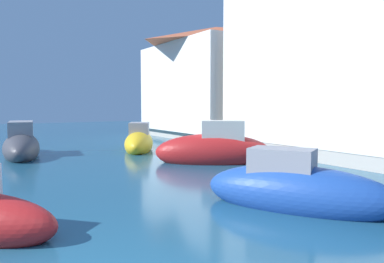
{
  "coord_description": "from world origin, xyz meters",
  "views": [
    {
      "loc": [
        -0.96,
        -3.95,
        2.16
      ],
      "look_at": [
        7.46,
        9.66,
        0.96
      ],
      "focal_mm": 34.75,
      "sensor_mm": 36.0,
      "label": 1
    }
  ],
  "objects_px": {
    "moored_boat_3": "(21,145)",
    "moored_boat_7": "(295,190)",
    "moored_boat_6": "(214,150)",
    "quayside_tree": "(291,75)",
    "waterfront_building_annex": "(215,78)",
    "waterfront_building_main": "(342,41)",
    "moored_boat_0": "(139,142)"
  },
  "relations": [
    {
      "from": "moored_boat_3",
      "to": "quayside_tree",
      "type": "distance_m",
      "value": 13.89
    },
    {
      "from": "moored_boat_3",
      "to": "waterfront_building_annex",
      "type": "distance_m",
      "value": 12.81
    },
    {
      "from": "moored_boat_7",
      "to": "quayside_tree",
      "type": "distance_m",
      "value": 13.67
    },
    {
      "from": "moored_boat_0",
      "to": "moored_boat_3",
      "type": "distance_m",
      "value": 4.97
    },
    {
      "from": "quayside_tree",
      "to": "waterfront_building_annex",
      "type": "bearing_deg",
      "value": 104.9
    },
    {
      "from": "waterfront_building_main",
      "to": "moored_boat_0",
      "type": "bearing_deg",
      "value": 141.93
    },
    {
      "from": "moored_boat_6",
      "to": "waterfront_building_annex",
      "type": "relative_size",
      "value": 0.49
    },
    {
      "from": "moored_boat_3",
      "to": "moored_boat_7",
      "type": "xyz_separation_m",
      "value": [
        3.79,
        -11.28,
        -0.07
      ]
    },
    {
      "from": "moored_boat_3",
      "to": "moored_boat_7",
      "type": "relative_size",
      "value": 1.13
    },
    {
      "from": "moored_boat_0",
      "to": "moored_boat_7",
      "type": "xyz_separation_m",
      "value": [
        -1.13,
        -10.57,
        -0.02
      ]
    },
    {
      "from": "waterfront_building_annex",
      "to": "moored_boat_0",
      "type": "bearing_deg",
      "value": -151.46
    },
    {
      "from": "quayside_tree",
      "to": "waterfront_building_main",
      "type": "bearing_deg",
      "value": -108.55
    },
    {
      "from": "waterfront_building_annex",
      "to": "quayside_tree",
      "type": "height_order",
      "value": "waterfront_building_annex"
    },
    {
      "from": "moored_boat_7",
      "to": "waterfront_building_annex",
      "type": "height_order",
      "value": "waterfront_building_annex"
    },
    {
      "from": "moored_boat_0",
      "to": "waterfront_building_main",
      "type": "height_order",
      "value": "waterfront_building_main"
    },
    {
      "from": "moored_boat_3",
      "to": "waterfront_building_main",
      "type": "bearing_deg",
      "value": 71.24
    },
    {
      "from": "waterfront_building_main",
      "to": "waterfront_building_annex",
      "type": "height_order",
      "value": "waterfront_building_main"
    },
    {
      "from": "moored_boat_0",
      "to": "moored_boat_3",
      "type": "relative_size",
      "value": 0.86
    },
    {
      "from": "moored_boat_6",
      "to": "waterfront_building_annex",
      "type": "distance_m",
      "value": 11.12
    },
    {
      "from": "waterfront_building_main",
      "to": "quayside_tree",
      "type": "xyz_separation_m",
      "value": [
        1.39,
        4.13,
        -1.1
      ]
    },
    {
      "from": "waterfront_building_main",
      "to": "quayside_tree",
      "type": "relative_size",
      "value": 2.02
    },
    {
      "from": "moored_boat_3",
      "to": "waterfront_building_annex",
      "type": "bearing_deg",
      "value": 113.34
    },
    {
      "from": "moored_boat_6",
      "to": "quayside_tree",
      "type": "bearing_deg",
      "value": -122.29
    },
    {
      "from": "moored_boat_0",
      "to": "waterfront_building_annex",
      "type": "relative_size",
      "value": 0.44
    },
    {
      "from": "waterfront_building_annex",
      "to": "moored_boat_7",
      "type": "bearing_deg",
      "value": -119.56
    },
    {
      "from": "moored_boat_7",
      "to": "quayside_tree",
      "type": "height_order",
      "value": "quayside_tree"
    },
    {
      "from": "waterfront_building_main",
      "to": "quayside_tree",
      "type": "distance_m",
      "value": 4.49
    },
    {
      "from": "moored_boat_6",
      "to": "moored_boat_7",
      "type": "height_order",
      "value": "moored_boat_6"
    },
    {
      "from": "moored_boat_6",
      "to": "waterfront_building_main",
      "type": "height_order",
      "value": "waterfront_building_main"
    },
    {
      "from": "moored_boat_6",
      "to": "quayside_tree",
      "type": "distance_m",
      "value": 8.9
    },
    {
      "from": "moored_boat_6",
      "to": "quayside_tree",
      "type": "relative_size",
      "value": 0.95
    },
    {
      "from": "waterfront_building_annex",
      "to": "quayside_tree",
      "type": "xyz_separation_m",
      "value": [
        1.39,
        -5.21,
        -0.11
      ]
    }
  ]
}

